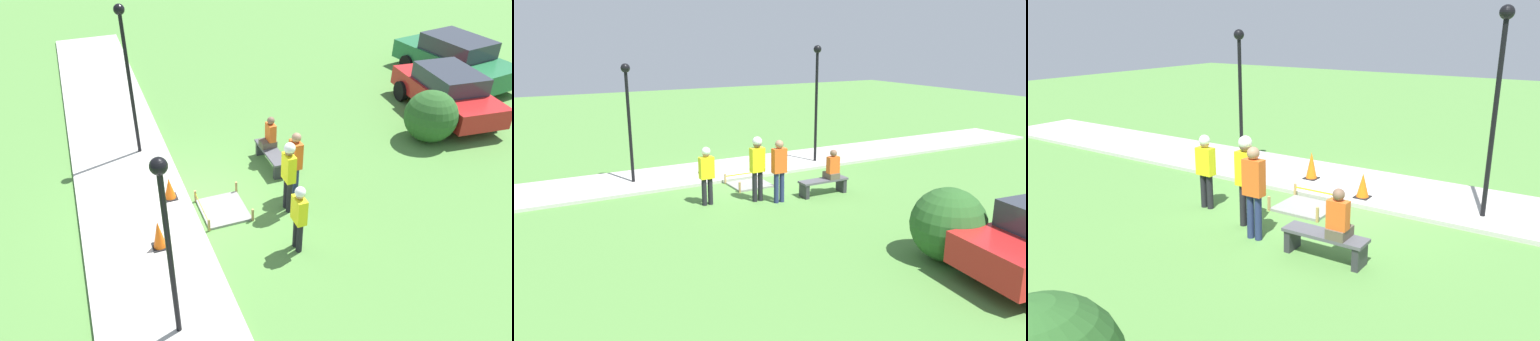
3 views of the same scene
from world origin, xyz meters
TOP-DOWN VIEW (x-y plane):
  - ground_plane at (0.00, 0.00)m, footprint 60.00×60.00m
  - sidewalk at (0.00, -1.34)m, footprint 28.00×2.68m
  - wet_concrete_patch at (0.51, 0.67)m, footprint 1.26×1.13m
  - traffic_cone_near_patch at (-0.35, -0.45)m, footprint 0.34×0.34m
  - traffic_cone_far_patch at (1.36, -1.06)m, footprint 0.34×0.34m
  - park_bench at (-1.01, 2.56)m, footprint 1.53×0.44m
  - person_seated_on_bench at (-1.28, 2.61)m, footprint 0.36×0.44m
  - worker_supervisor at (2.39, 1.80)m, footprint 0.40×0.24m
  - worker_assistant at (1.00, 2.17)m, footprint 0.40×0.27m
  - bystander_in_orange_shirt at (0.51, 2.56)m, footprint 0.40×0.24m
  - lamppost_near at (3.72, -1.20)m, footprint 0.28×0.28m
  - lamppost_far at (-2.93, -0.78)m, footprint 0.28×0.28m
  - parked_car_red at (-2.00, 9.19)m, footprint 4.33×2.30m
  - parked_car_green at (-4.34, 11.41)m, footprint 4.90×2.63m
  - shrub_rounded_near at (-0.70, 7.55)m, footprint 1.57×1.57m

SIDE VIEW (x-z plane):
  - ground_plane at x=0.00m, z-range 0.00..0.00m
  - wet_concrete_patch at x=0.51m, z-range -0.13..0.20m
  - sidewalk at x=0.00m, z-range 0.00..0.10m
  - park_bench at x=-1.01m, z-range 0.09..0.56m
  - traffic_cone_near_patch at x=-0.35m, z-range 0.10..0.68m
  - traffic_cone_far_patch at x=1.36m, z-range 0.10..0.80m
  - shrub_rounded_near at x=-0.70m, z-range 0.00..1.57m
  - parked_car_red at x=-2.00m, z-range 0.03..1.54m
  - parked_car_green at x=-4.34m, z-range 0.01..1.61m
  - person_seated_on_bench at x=-1.28m, z-range 0.38..1.27m
  - worker_supervisor at x=2.39m, z-range 0.14..1.80m
  - bystander_in_orange_shirt at x=0.51m, z-range 0.13..1.94m
  - worker_assistant at x=1.00m, z-range 0.20..2.08m
  - lamppost_near at x=3.72m, z-range 0.69..4.39m
  - lamppost_far at x=-2.93m, z-range 0.72..4.92m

